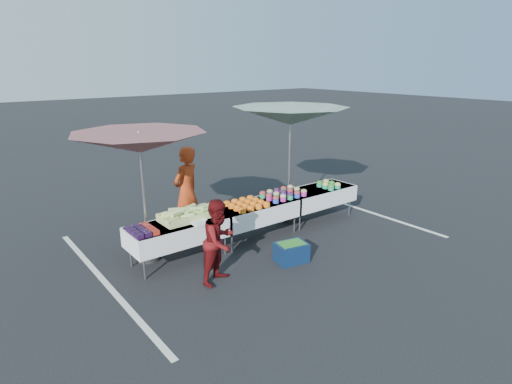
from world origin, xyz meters
TOP-DOWN VIEW (x-y plane):
  - ground at (0.00, 0.00)m, footprint 80.00×80.00m
  - stripe_left at (-3.20, 0.00)m, footprint 0.10×5.00m
  - stripe_right at (3.20, 0.00)m, footprint 0.10×5.00m
  - table_left at (-1.80, 0.00)m, footprint 1.86×0.81m
  - table_center at (0.00, 0.00)m, footprint 1.86×0.81m
  - table_right at (1.80, 0.00)m, footprint 1.86×0.81m
  - berry_punnets at (-2.51, -0.06)m, footprint 0.40×0.54m
  - corn_pile at (-1.55, 0.04)m, footprint 1.16×0.57m
  - plastic_bags at (-1.50, -0.30)m, footprint 0.30×0.25m
  - carrot_bowls at (-0.25, -0.01)m, footprint 0.75×0.69m
  - potato_cups at (0.75, 0.00)m, footprint 0.94×0.58m
  - bean_baskets at (2.06, -0.10)m, footprint 0.36×0.50m
  - vendor at (-1.03, 1.05)m, footprint 0.82×0.69m
  - customer at (-1.63, -1.12)m, footprint 0.85×0.76m
  - umbrella_left at (-2.24, 0.40)m, footprint 2.54×2.54m
  - umbrella_right at (1.27, 0.40)m, footprint 2.70×2.70m
  - storage_bin at (-0.19, -1.31)m, footprint 0.64×0.51m

SIDE VIEW (x-z plane):
  - ground at x=0.00m, z-range 0.00..0.00m
  - stripe_left at x=-3.20m, z-range 0.00..0.00m
  - stripe_right at x=3.20m, z-range 0.00..0.00m
  - storage_bin at x=-0.19m, z-range 0.01..0.38m
  - table_left at x=-1.80m, z-range 0.21..0.96m
  - table_center at x=0.00m, z-range 0.21..0.96m
  - table_right at x=1.80m, z-range 0.21..0.96m
  - customer at x=-1.63m, z-range 0.00..1.44m
  - plastic_bags at x=-1.50m, z-range 0.75..0.80m
  - berry_punnets at x=-2.51m, z-range 0.75..0.83m
  - carrot_bowls at x=-0.25m, z-range 0.75..0.85m
  - bean_baskets at x=2.06m, z-range 0.75..0.90m
  - potato_cups at x=0.75m, z-range 0.75..0.91m
  - corn_pile at x=-1.55m, z-range 0.71..0.97m
  - vendor at x=-1.03m, z-range 0.00..1.90m
  - umbrella_left at x=-2.24m, z-range 0.99..3.41m
  - umbrella_right at x=1.27m, z-range 1.08..3.72m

